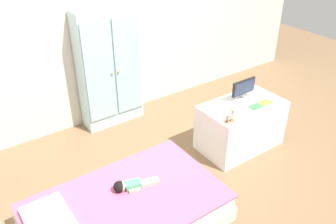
% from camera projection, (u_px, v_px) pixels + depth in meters
% --- Properties ---
extents(ground_plane, '(10.00, 10.00, 0.02)m').
position_uv_depth(ground_plane, '(177.00, 186.00, 3.39)').
color(ground_plane, brown).
extents(back_wall, '(6.40, 0.05, 2.70)m').
position_uv_depth(back_wall, '(92.00, 8.00, 3.80)').
color(back_wall, silver).
rests_on(back_wall, ground_plane).
extents(bed, '(1.56, 0.97, 0.27)m').
position_uv_depth(bed, '(127.00, 212.00, 2.91)').
color(bed, silver).
rests_on(bed, ground_plane).
extents(doll, '(0.39, 0.18, 0.10)m').
position_uv_depth(doll, '(128.00, 186.00, 2.93)').
color(doll, '#4CA375').
rests_on(doll, bed).
extents(wardrobe, '(0.71, 0.29, 1.39)m').
position_uv_depth(wardrobe, '(110.00, 68.00, 4.04)').
color(wardrobe, silver).
rests_on(wardrobe, ground_plane).
extents(tv_stand, '(0.88, 0.51, 0.52)m').
position_uv_depth(tv_stand, '(240.00, 125.00, 3.81)').
color(tv_stand, white).
rests_on(tv_stand, ground_plane).
extents(tv_monitor, '(0.30, 0.10, 0.22)m').
position_uv_depth(tv_monitor, '(244.00, 88.00, 3.71)').
color(tv_monitor, '#99999E').
rests_on(tv_monitor, tv_stand).
extents(rocking_horse_toy, '(0.11, 0.04, 0.13)m').
position_uv_depth(rocking_horse_toy, '(231.00, 116.00, 3.36)').
color(rocking_horse_toy, '#8E6642').
rests_on(rocking_horse_toy, tv_stand).
extents(book_green, '(0.14, 0.09, 0.01)m').
position_uv_depth(book_green, '(256.00, 106.00, 3.63)').
color(book_green, '#429E51').
rests_on(book_green, tv_stand).
extents(book_yellow, '(0.12, 0.09, 0.01)m').
position_uv_depth(book_yellow, '(266.00, 102.00, 3.70)').
color(book_yellow, gold).
rests_on(book_yellow, tv_stand).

